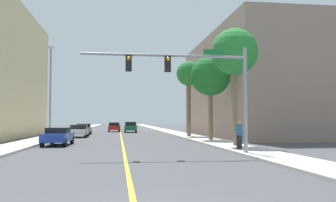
% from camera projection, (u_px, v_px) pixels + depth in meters
% --- Properties ---
extents(ground, '(192.00, 192.00, 0.00)m').
position_uv_depth(ground, '(121.00, 134.00, 48.24)').
color(ground, '#47474C').
extents(sidewalk_left, '(2.51, 168.00, 0.15)m').
position_uv_depth(sidewalk_left, '(64.00, 134.00, 47.25)').
color(sidewalk_left, beige).
rests_on(sidewalk_left, ground).
extents(sidewalk_right, '(2.51, 168.00, 0.15)m').
position_uv_depth(sidewalk_right, '(175.00, 133.00, 49.23)').
color(sidewalk_right, beige).
rests_on(sidewalk_right, ground).
extents(lane_marking_center, '(0.16, 144.00, 0.01)m').
position_uv_depth(lane_marking_center, '(121.00, 134.00, 48.24)').
color(lane_marking_center, yellow).
rests_on(lane_marking_center, ground).
extents(building_right_near, '(15.70, 26.18, 11.58)m').
position_uv_depth(building_right_near, '(271.00, 87.00, 43.49)').
color(building_right_near, gray).
rests_on(building_right_near, ground).
extents(traffic_signal_mast, '(8.85, 0.36, 5.65)m').
position_uv_depth(traffic_signal_mast, '(195.00, 76.00, 19.25)').
color(traffic_signal_mast, gray).
rests_on(traffic_signal_mast, sidewalk_right).
extents(street_lamp, '(0.56, 0.28, 8.47)m').
position_uv_depth(street_lamp, '(50.00, 88.00, 33.30)').
color(street_lamp, gray).
rests_on(street_lamp, sidewalk_left).
extents(palm_near, '(3.23, 3.23, 8.05)m').
position_uv_depth(palm_near, '(235.00, 52.00, 25.08)').
color(palm_near, brown).
rests_on(palm_near, sidewalk_right).
extents(palm_mid, '(3.52, 3.52, 7.37)m').
position_uv_depth(palm_mid, '(210.00, 76.00, 32.13)').
color(palm_mid, brown).
rests_on(palm_mid, sidewalk_right).
extents(palm_far, '(2.67, 2.67, 8.06)m').
position_uv_depth(palm_far, '(189.00, 75.00, 39.18)').
color(palm_far, brown).
rests_on(palm_far, sidewalk_right).
extents(car_green, '(1.91, 4.62, 1.54)m').
position_uv_depth(car_green, '(131.00, 127.00, 53.77)').
color(car_green, '#196638').
rests_on(car_green, ground).
extents(car_blue, '(1.84, 4.48, 1.31)m').
position_uv_depth(car_blue, '(58.00, 136.00, 26.73)').
color(car_blue, '#1E389E').
rests_on(car_blue, ground).
extents(car_gray, '(2.04, 4.42, 1.35)m').
position_uv_depth(car_gray, '(84.00, 129.00, 47.14)').
color(car_gray, slate).
rests_on(car_gray, ground).
extents(car_red, '(1.90, 4.13, 1.43)m').
position_uv_depth(car_red, '(114.00, 127.00, 56.53)').
color(car_red, red).
rests_on(car_red, ground).
extents(car_white, '(1.92, 4.02, 1.33)m').
position_uv_depth(car_white, '(79.00, 131.00, 38.92)').
color(car_white, white).
rests_on(car_white, ground).
extents(pedestrian, '(0.38, 0.38, 1.67)m').
position_uv_depth(pedestrian, '(239.00, 135.00, 21.73)').
color(pedestrian, black).
rests_on(pedestrian, sidewalk_right).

